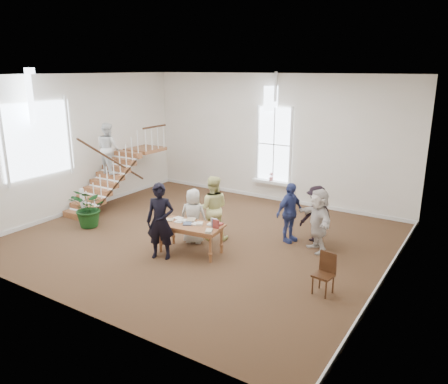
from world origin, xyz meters
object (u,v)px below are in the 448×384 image
Objects in this scene: woman_cluster_a at (290,213)px; elderly_woman at (193,216)px; police_officer at (160,221)px; woman_cluster_b at (316,214)px; woman_cluster_c at (318,220)px; side_chair at (325,271)px; person_yellow at (213,208)px; floor_plant at (90,208)px; library_table at (191,227)px.

elderly_woman is at bearing 141.49° from woman_cluster_a.
woman_cluster_b is (2.88, 3.19, -0.19)m from police_officer.
elderly_woman is at bearing -25.17° from woman_cluster_b.
woman_cluster_c is at bearing -85.31° from woman_cluster_a.
side_chair is (4.04, -0.75, -0.27)m from elderly_woman.
person_yellow is 3.96m from side_chair.
floor_plant is (-5.56, -2.19, -0.23)m from woman_cluster_a.
library_table is 3.69m from side_chair.
woman_cluster_b is 2.98m from side_chair.
person_yellow is at bearing -140.39° from elderly_woman.
woman_cluster_a is (1.88, 0.99, -0.07)m from person_yellow.
person_yellow reaches higher than woman_cluster_a.
woman_cluster_b is at bearing -35.91° from woman_cluster_a.
elderly_woman reaches higher than floor_plant.
library_table is at bearing 32.46° from police_officer.
library_table is 1.11m from person_yellow.
library_table is 1.14× the size of elderly_woman.
police_officer is 4.07m from woman_cluster_c.
police_officer is at bearing 157.39° from woman_cluster_a.
police_officer is 1.80m from person_yellow.
elderly_woman is (-0.36, 0.59, 0.07)m from library_table.
police_officer is 1.07× the size of person_yellow.
library_table is 0.85m from police_officer.
side_chair is at bearing -21.06° from woman_cluster_c.
police_officer reaches higher than woman_cluster_a.
woman_cluster_c is (2.73, 1.88, 0.15)m from library_table.
woman_cluster_b is at bearing 25.05° from police_officer.
library_table is 3.32m from woman_cluster_c.
woman_cluster_a is 1.38× the size of floor_plant.
elderly_woman is 0.91× the size of woman_cluster_a.
person_yellow is (-0.06, 1.09, 0.22)m from library_table.
woman_cluster_a is 1.06× the size of woman_cluster_b.
police_officer is 4.20m from side_chair.
side_chair is (1.85, -2.24, -0.34)m from woman_cluster_a.
police_officer is at bearing 49.07° from person_yellow.
woman_cluster_c is at bearing 54.76° from woman_cluster_b.
police_officer is 1.24× the size of woman_cluster_b.
woman_cluster_c reaches higher than elderly_woman.
elderly_woman is at bearing 62.61° from police_officer.
woman_cluster_a is 0.75m from woman_cluster_b.
woman_cluster_a is (1.83, 2.08, 0.15)m from library_table.
elderly_woman is at bearing 30.99° from person_yellow.
woman_cluster_c is 2.28m from side_chair.
floor_plant is 1.35× the size of side_chair.
woman_cluster_c reaches higher than library_table.
woman_cluster_c is 6.76m from floor_plant.
person_yellow is at bearing 54.31° from police_officer.
woman_cluster_b is at bearing -164.58° from elderly_woman.
woman_cluster_c reaches higher than woman_cluster_a.
person_yellow is at bearing 18.05° from floor_plant.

